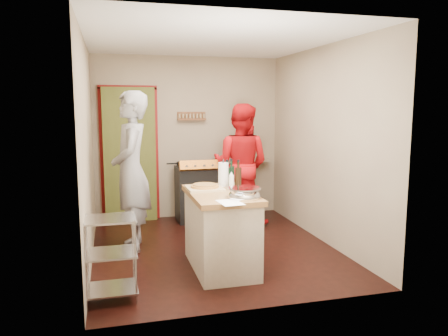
{
  "coord_description": "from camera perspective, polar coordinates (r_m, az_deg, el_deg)",
  "views": [
    {
      "loc": [
        -1.25,
        -5.27,
        1.82
      ],
      "look_at": [
        0.14,
        0.0,
        1.04
      ],
      "focal_mm": 35.0,
      "sensor_mm": 36.0,
      "label": 1
    }
  ],
  "objects": [
    {
      "name": "back_wall",
      "position": [
        7.11,
        -9.77,
        2.48
      ],
      "size": [
        3.0,
        0.44,
        2.6
      ],
      "color": "tan",
      "rests_on": "ground"
    },
    {
      "name": "wire_shelving",
      "position": [
        4.3,
        -14.6,
        -10.85
      ],
      "size": [
        0.48,
        0.4,
        0.8
      ],
      "color": "silver",
      "rests_on": "ground"
    },
    {
      "name": "stove",
      "position": [
        6.96,
        -3.71,
        -3.22
      ],
      "size": [
        0.6,
        0.63,
        1.0
      ],
      "color": "black",
      "rests_on": "ground"
    },
    {
      "name": "person_stripe",
      "position": [
        5.6,
        -12.03,
        -0.43
      ],
      "size": [
        0.52,
        0.76,
        2.0
      ],
      "primitive_type": "imported",
      "rotation": [
        0.0,
        0.0,
        -1.63
      ],
      "color": "#B5B6BB",
      "rests_on": "ground"
    },
    {
      "name": "floor",
      "position": [
        5.72,
        -1.35,
        -10.41
      ],
      "size": [
        3.5,
        3.5,
        0.0
      ],
      "primitive_type": "plane",
      "color": "black",
      "rests_on": "ground"
    },
    {
      "name": "island",
      "position": [
        4.92,
        -0.36,
        -7.84
      ],
      "size": [
        0.68,
        1.27,
        1.18
      ],
      "color": "beige",
      "rests_on": "ground"
    },
    {
      "name": "left_wall",
      "position": [
        5.3,
        -17.39,
        2.16
      ],
      "size": [
        0.04,
        3.5,
        2.6
      ],
      "primitive_type": "cube",
      "color": "tan",
      "rests_on": "ground"
    },
    {
      "name": "person_red",
      "position": [
        6.67,
        2.19,
        0.44
      ],
      "size": [
        1.14,
        1.09,
        1.85
      ],
      "primitive_type": "imported",
      "rotation": [
        0.0,
        0.0,
        2.54
      ],
      "color": "red",
      "rests_on": "ground"
    },
    {
      "name": "ceiling",
      "position": [
        5.48,
        -1.45,
        16.45
      ],
      "size": [
        3.0,
        3.5,
        0.02
      ],
      "primitive_type": "cube",
      "color": "white",
      "rests_on": "back_wall"
    },
    {
      "name": "right_wall",
      "position": [
        5.97,
        12.77,
        2.96
      ],
      "size": [
        0.04,
        3.5,
        2.6
      ],
      "primitive_type": "cube",
      "color": "tan",
      "rests_on": "ground"
    }
  ]
}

